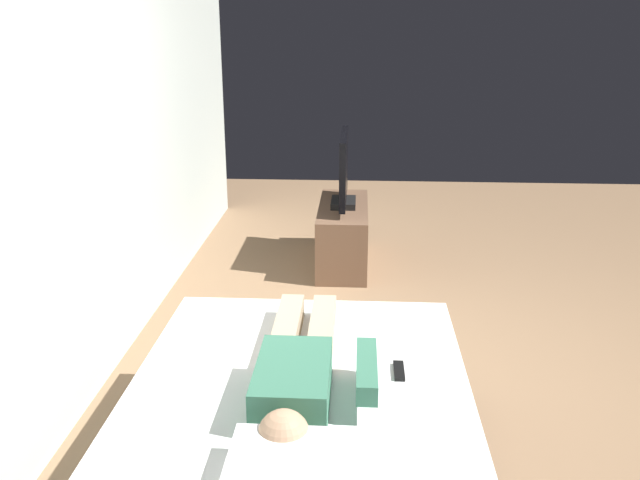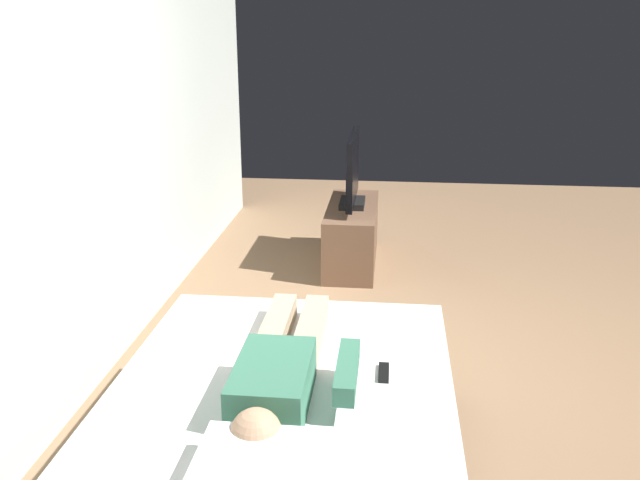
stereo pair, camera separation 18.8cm
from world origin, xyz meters
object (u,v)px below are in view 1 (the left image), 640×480
remote (399,371)px  bed (299,451)px  tv_stand (343,234)px  tv (344,171)px  person (300,370)px

remote → bed: bearing=113.7°
remote → tv_stand: bearing=6.2°
remote → tv: 2.84m
bed → tv: (2.99, -0.10, 0.52)m
person → tv_stand: person is taller
person → tv: tv is taller
person → remote: bearing=-69.5°
bed → remote: (0.18, -0.41, 0.29)m
tv_stand → remote: bearing=-173.8°
remote → tv: bearing=6.2°
tv_stand → tv: 0.53m
person → tv_stand: 2.99m
tv → person: bearing=178.1°
tv_stand → person: bearing=178.1°
person → tv_stand: (2.96, -0.10, -0.37)m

